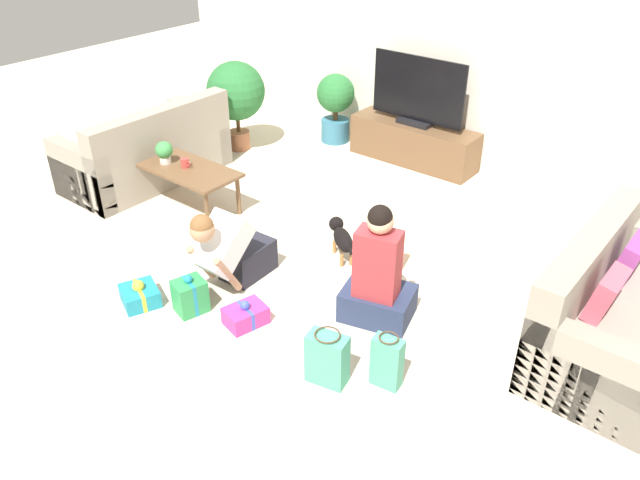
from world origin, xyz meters
The scene contains 19 objects.
ground_plane centered at (0.00, 0.00, 0.00)m, with size 16.00×16.00×0.00m, color beige.
wall_back centered at (0.00, 2.63, 1.30)m, with size 8.40×0.06×2.60m.
sofa_left centered at (-2.41, 0.16, 0.31)m, with size 0.87×1.74×0.86m.
sofa_right centered at (2.41, 0.44, 0.31)m, with size 0.87×1.74×0.86m.
coffee_table centered at (-1.57, -0.01, 0.38)m, with size 1.08×0.53×0.43m.
tv_console centered at (-0.42, 2.35, 0.23)m, with size 1.49×0.42×0.46m.
tv centered at (-0.42, 2.35, 0.80)m, with size 1.13×0.20×0.76m.
potted_plant_back_left centered at (-1.51, 2.30, 0.49)m, with size 0.46×0.46×0.84m.
potted_plant_corner_left centered at (-2.26, 1.37, 0.69)m, with size 0.68×0.68×1.05m.
person_kneeling centered at (-0.27, -0.69, 0.33)m, with size 0.36×0.78×0.76m.
person_sitting centered at (0.90, -0.32, 0.36)m, with size 0.61×0.57×0.98m.
dog centered at (0.16, 0.21, 0.19)m, with size 0.45×0.36×0.30m.
gift_box_a centered at (-0.65, -1.33, 0.08)m, with size 0.37×0.36×0.21m.
gift_box_b centered at (-0.27, -1.15, 0.14)m, with size 0.25×0.28×0.33m.
gift_box_c centered at (0.18, -0.99, 0.07)m, with size 0.29×0.35×0.21m.
gift_bag_a centered at (1.03, -1.09, 0.19)m, with size 0.29×0.20×0.40m.
gift_bag_b centered at (1.35, -0.87, 0.19)m, with size 0.21×0.15×0.40m.
mug centered at (-1.59, -0.01, 0.48)m, with size 0.12×0.08×0.09m.
tabletop_plant centered at (-1.82, -0.06, 0.56)m, with size 0.17×0.17×0.22m.
Camera 1 is at (2.93, -3.53, 2.98)m, focal length 35.00 mm.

